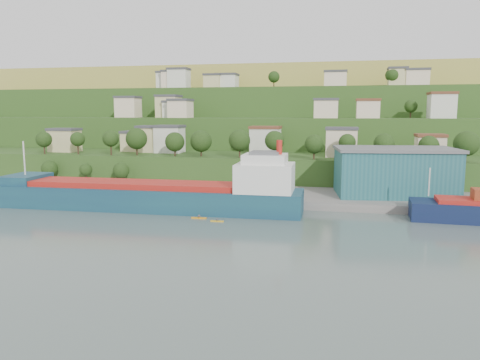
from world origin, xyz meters
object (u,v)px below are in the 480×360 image
(caravan, at_px, (51,184))
(kayak_orange, at_px, (199,217))
(cargo_ship_near, at_px, (157,197))
(warehouse, at_px, (394,171))

(caravan, xyz_separation_m, kayak_orange, (53.42, -23.21, -2.47))
(cargo_ship_near, distance_m, caravan, 43.00)
(caravan, distance_m, kayak_orange, 58.30)
(warehouse, distance_m, caravan, 99.36)
(warehouse, distance_m, kayak_orange, 55.15)
(cargo_ship_near, distance_m, warehouse, 63.24)
(cargo_ship_near, relative_size, kayak_orange, 21.85)
(cargo_ship_near, bearing_deg, caravan, 157.58)
(warehouse, bearing_deg, kayak_orange, -153.50)
(kayak_orange, bearing_deg, cargo_ship_near, 146.12)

